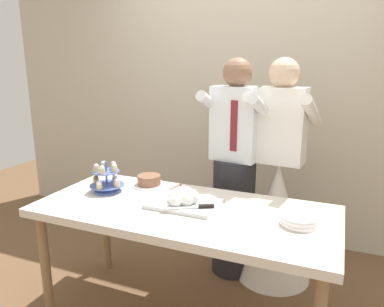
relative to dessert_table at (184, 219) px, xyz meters
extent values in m
cube|color=beige|center=(0.00, 1.43, 0.75)|extent=(5.20, 0.10, 2.90)
cube|color=silver|center=(0.00, 0.00, 0.05)|extent=(1.80, 0.80, 0.05)
cylinder|color=olive|center=(-0.82, -0.32, -0.34)|extent=(0.06, 0.06, 0.72)
cylinder|color=olive|center=(-0.82, 0.32, -0.34)|extent=(0.06, 0.06, 0.72)
cylinder|color=olive|center=(0.82, 0.32, -0.34)|extent=(0.06, 0.06, 0.72)
cylinder|color=#4C66B2|center=(-0.59, 0.06, 0.08)|extent=(0.17, 0.17, 0.01)
cylinder|color=#4C66B2|center=(-0.59, 0.06, 0.18)|extent=(0.01, 0.01, 0.21)
cylinder|color=#4C66B2|center=(-0.59, 0.06, 0.12)|extent=(0.23, 0.23, 0.01)
cylinder|color=#D1B784|center=(-0.51, 0.05, 0.14)|extent=(0.04, 0.04, 0.03)
sphere|color=#EAB7C6|center=(-0.51, 0.05, 0.16)|extent=(0.04, 0.04, 0.04)
cylinder|color=#D1B784|center=(-0.58, 0.15, 0.14)|extent=(0.04, 0.04, 0.03)
sphere|color=white|center=(-0.58, 0.15, 0.16)|extent=(0.04, 0.04, 0.04)
cylinder|color=#D1B784|center=(-0.68, 0.06, 0.14)|extent=(0.04, 0.04, 0.03)
sphere|color=brown|center=(-0.68, 0.06, 0.16)|extent=(0.04, 0.04, 0.04)
cylinder|color=#D1B784|center=(-0.59, -0.03, 0.14)|extent=(0.04, 0.04, 0.03)
sphere|color=white|center=(-0.59, -0.03, 0.16)|extent=(0.04, 0.04, 0.04)
cylinder|color=#4C66B2|center=(-0.59, 0.06, 0.21)|extent=(0.18, 0.18, 0.01)
cylinder|color=#D1B784|center=(-0.53, 0.07, 0.23)|extent=(0.04, 0.04, 0.03)
sphere|color=beige|center=(-0.53, 0.07, 0.25)|extent=(0.04, 0.04, 0.04)
cylinder|color=#D1B784|center=(-0.57, 0.12, 0.23)|extent=(0.04, 0.04, 0.03)
sphere|color=#EAB7C6|center=(-0.57, 0.12, 0.25)|extent=(0.04, 0.04, 0.04)
cylinder|color=#D1B784|center=(-0.64, 0.10, 0.23)|extent=(0.04, 0.04, 0.03)
sphere|color=beige|center=(-0.64, 0.10, 0.25)|extent=(0.04, 0.04, 0.04)
cylinder|color=#D1B784|center=(-0.64, 0.02, 0.23)|extent=(0.04, 0.04, 0.03)
sphere|color=#EAB7C6|center=(-0.64, 0.02, 0.25)|extent=(0.04, 0.04, 0.04)
cylinder|color=#D1B784|center=(-0.58, 0.00, 0.23)|extent=(0.04, 0.04, 0.03)
sphere|color=beige|center=(-0.58, 0.00, 0.25)|extent=(0.04, 0.04, 0.04)
cube|color=silver|center=(-0.01, 0.04, 0.09)|extent=(0.42, 0.31, 0.02)
sphere|color=white|center=(0.03, 0.04, 0.13)|extent=(0.10, 0.10, 0.10)
sphere|color=white|center=(0.02, 0.09, 0.12)|extent=(0.07, 0.07, 0.07)
sphere|color=white|center=(-0.03, 0.09, 0.13)|extent=(0.08, 0.08, 0.08)
sphere|color=white|center=(-0.08, 0.07, 0.12)|extent=(0.07, 0.07, 0.07)
sphere|color=white|center=(-0.06, 0.02, 0.13)|extent=(0.09, 0.09, 0.09)
sphere|color=white|center=(-0.03, -0.04, 0.13)|extent=(0.08, 0.08, 0.08)
sphere|color=white|center=(0.02, 0.00, 0.13)|extent=(0.09, 0.09, 0.09)
sphere|color=white|center=(-0.01, 0.04, 0.14)|extent=(0.11, 0.11, 0.11)
sphere|color=#B21923|center=(-0.04, 0.06, 0.19)|extent=(0.02, 0.02, 0.02)
sphere|color=#B21923|center=(0.00, 0.04, 0.18)|extent=(0.02, 0.02, 0.02)
sphere|color=#DB474C|center=(0.00, 0.05, 0.19)|extent=(0.02, 0.02, 0.02)
sphere|color=#DB474C|center=(-0.01, 0.04, 0.19)|extent=(0.02, 0.02, 0.02)
cube|color=silver|center=(0.02, -0.08, 0.10)|extent=(0.21, 0.13, 0.00)
cube|color=black|center=(0.15, -0.01, 0.11)|extent=(0.09, 0.07, 0.02)
cylinder|color=white|center=(0.67, 0.01, 0.08)|extent=(0.19, 0.19, 0.01)
cylinder|color=white|center=(0.67, 0.01, 0.09)|extent=(0.19, 0.19, 0.01)
cylinder|color=white|center=(0.67, 0.01, 0.10)|extent=(0.19, 0.19, 0.01)
cylinder|color=white|center=(0.67, 0.01, 0.11)|extent=(0.19, 0.19, 0.01)
cylinder|color=white|center=(0.67, 0.02, 0.12)|extent=(0.19, 0.19, 0.01)
cylinder|color=white|center=(-0.39, 0.27, 0.08)|extent=(0.24, 0.24, 0.01)
cylinder|color=brown|center=(-0.39, 0.27, 0.12)|extent=(0.16, 0.16, 0.07)
cylinder|color=#232328|center=(0.12, 0.68, -0.24)|extent=(0.32, 0.32, 0.92)
cube|color=white|center=(0.12, 0.68, 0.49)|extent=(0.36, 0.25, 0.54)
sphere|color=#8C664C|center=(0.12, 0.68, 0.85)|extent=(0.21, 0.21, 0.21)
cylinder|color=white|center=(-0.05, 0.70, 0.60)|extent=(0.14, 0.49, 0.28)
cylinder|color=white|center=(0.33, 0.65, 0.60)|extent=(0.14, 0.49, 0.28)
cube|color=maroon|center=(0.14, 0.57, 0.49)|extent=(0.05, 0.02, 0.36)
cone|color=white|center=(0.44, 0.72, -0.24)|extent=(0.56, 0.56, 0.92)
cube|color=white|center=(0.44, 0.72, 0.49)|extent=(0.36, 0.24, 0.54)
sphere|color=beige|center=(0.44, 0.72, 0.85)|extent=(0.21, 0.21, 0.21)
cylinder|color=white|center=(0.26, 0.74, 0.60)|extent=(0.13, 0.49, 0.28)
cylinder|color=white|center=(0.64, 0.70, 0.60)|extent=(0.13, 0.49, 0.28)
camera|label=1|loc=(0.83, -1.86, 0.92)|focal=33.94mm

